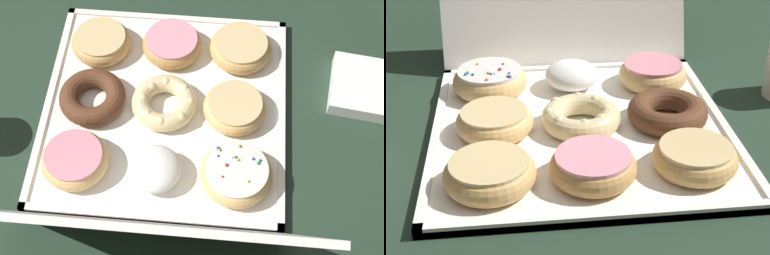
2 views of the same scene
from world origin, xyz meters
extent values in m
plane|color=#233828|center=(0.00, 0.00, 0.00)|extent=(3.00, 3.00, 0.00)
cube|color=white|center=(0.00, 0.00, 0.01)|extent=(0.43, 0.43, 0.01)
cube|color=white|center=(0.00, -0.21, 0.01)|extent=(0.43, 0.01, 0.01)
cube|color=white|center=(0.00, 0.21, 0.01)|extent=(0.43, 0.01, 0.01)
cube|color=white|center=(-0.21, 0.00, 0.01)|extent=(0.01, 0.43, 0.01)
cube|color=white|center=(0.21, 0.00, 0.01)|extent=(0.01, 0.43, 0.01)
cube|color=white|center=(0.00, 0.30, 0.21)|extent=(0.43, 0.17, 0.41)
torus|color=tan|center=(-0.13, -0.13, 0.03)|extent=(0.12, 0.12, 0.03)
cylinder|color=#EACC8C|center=(-0.13, -0.13, 0.04)|extent=(0.10, 0.10, 0.01)
torus|color=tan|center=(0.00, -0.13, 0.03)|extent=(0.11, 0.11, 0.03)
cylinder|color=pink|center=(0.00, -0.13, 0.04)|extent=(0.10, 0.10, 0.01)
torus|color=tan|center=(0.13, -0.13, 0.03)|extent=(0.11, 0.11, 0.03)
cylinder|color=#EACC8C|center=(0.13, -0.13, 0.04)|extent=(0.09, 0.09, 0.01)
torus|color=#E5B770|center=(-0.13, 0.00, 0.03)|extent=(0.11, 0.11, 0.03)
cylinder|color=#EACC8C|center=(-0.13, 0.00, 0.04)|extent=(0.10, 0.10, 0.01)
torus|color=beige|center=(0.00, 0.00, 0.03)|extent=(0.12, 0.12, 0.03)
sphere|color=beige|center=(0.04, 0.00, 0.04)|extent=(0.02, 0.02, 0.02)
sphere|color=beige|center=(0.02, 0.03, 0.04)|extent=(0.02, 0.02, 0.02)
sphere|color=beige|center=(0.00, 0.04, 0.04)|extent=(0.02, 0.02, 0.02)
sphere|color=beige|center=(-0.03, 0.03, 0.04)|extent=(0.02, 0.02, 0.02)
sphere|color=beige|center=(-0.05, 0.00, 0.04)|extent=(0.02, 0.02, 0.02)
sphere|color=beige|center=(-0.03, -0.03, 0.04)|extent=(0.02, 0.02, 0.02)
sphere|color=beige|center=(0.00, -0.04, 0.04)|extent=(0.02, 0.02, 0.02)
sphere|color=beige|center=(0.02, -0.03, 0.04)|extent=(0.02, 0.02, 0.02)
torus|color=#59331E|center=(0.13, 0.00, 0.03)|extent=(0.12, 0.12, 0.04)
torus|color=#E5B770|center=(-0.13, 0.13, 0.03)|extent=(0.12, 0.12, 0.04)
cylinder|color=white|center=(-0.13, 0.13, 0.05)|extent=(0.10, 0.10, 0.01)
sphere|color=blue|center=(-0.10, 0.11, 0.05)|extent=(0.00, 0.00, 0.00)
sphere|color=orange|center=(-0.14, 0.09, 0.05)|extent=(0.01, 0.01, 0.01)
sphere|color=yellow|center=(-0.15, 0.15, 0.05)|extent=(0.00, 0.00, 0.00)
sphere|color=blue|center=(-0.13, 0.11, 0.05)|extent=(0.00, 0.00, 0.00)
sphere|color=blue|center=(-0.10, 0.10, 0.05)|extent=(0.01, 0.01, 0.01)
sphere|color=red|center=(-0.12, 0.13, 0.05)|extent=(0.01, 0.01, 0.01)
sphere|color=blue|center=(-0.16, 0.11, 0.05)|extent=(0.01, 0.01, 0.01)
sphere|color=yellow|center=(-0.13, 0.12, 0.05)|extent=(0.01, 0.01, 0.01)
sphere|color=blue|center=(-0.17, 0.11, 0.05)|extent=(0.00, 0.00, 0.00)
sphere|color=orange|center=(-0.10, 0.10, 0.05)|extent=(0.00, 0.00, 0.00)
sphere|color=green|center=(-0.17, 0.12, 0.05)|extent=(0.01, 0.01, 0.01)
sphere|color=white|center=(-0.12, 0.11, 0.05)|extent=(0.00, 0.00, 0.00)
sphere|color=red|center=(-0.11, 0.15, 0.05)|extent=(0.00, 0.00, 0.00)
ellipsoid|color=white|center=(0.00, 0.13, 0.03)|extent=(0.09, 0.09, 0.04)
torus|color=#E5B770|center=(0.14, 0.13, 0.03)|extent=(0.11, 0.11, 0.04)
cylinder|color=pink|center=(0.14, 0.13, 0.05)|extent=(0.10, 0.10, 0.01)
cube|color=white|center=(-0.36, -0.07, 0.01)|extent=(0.14, 0.14, 0.03)
camera|label=1|loc=(-0.10, 0.55, 0.87)|focal=53.25mm
camera|label=2|loc=(-0.09, -0.74, 0.44)|focal=54.56mm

